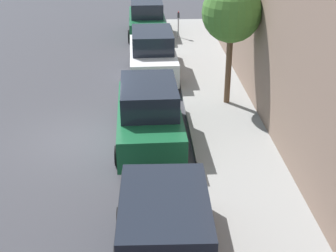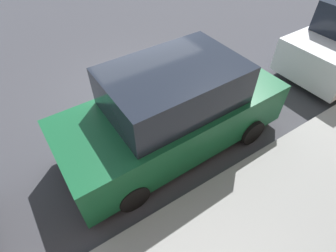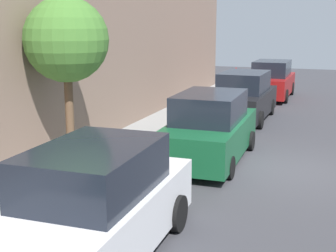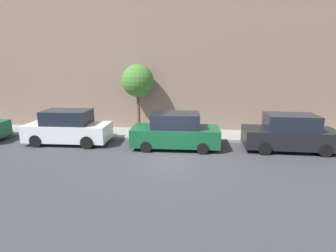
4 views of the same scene
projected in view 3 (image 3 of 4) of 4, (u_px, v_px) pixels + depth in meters
The scene contains 8 objects.
ground_plane at pixel (283, 169), 12.84m from camera, with size 60.00×60.00×0.00m, color #38383D.
sidewalk at pixel (125, 151), 14.43m from camera, with size 2.56×32.00×0.15m.
parked_suv_nearest at pixel (271, 81), 24.89m from camera, with size 2.08×4.82×1.98m.
parked_suv_second at pixel (244, 97), 19.25m from camera, with size 2.08×4.84×1.98m.
parked_suv_third at pixel (210, 129), 13.54m from camera, with size 2.08×4.84×1.98m.
parked_suv_fourth at pixel (96, 207), 7.81m from camera, with size 2.08×4.84×1.98m.
parking_meter_near at pixel (236, 78), 25.17m from camera, with size 0.11×0.15×1.44m.
street_tree at pixel (66, 41), 11.51m from camera, with size 2.11×2.11×4.43m.
Camera 3 is at (-1.26, 12.62, 3.93)m, focal length 50.00 mm.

